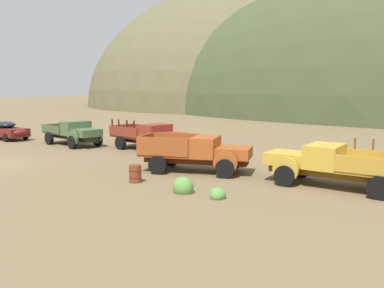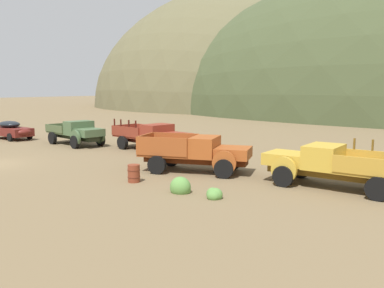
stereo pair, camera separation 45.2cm
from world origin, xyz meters
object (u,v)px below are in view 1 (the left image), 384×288
(car_oxblood, at_px, (7,130))
(truck_weathered_green, at_px, (76,133))
(truck_rust_red, at_px, (154,137))
(oil_drum_spare, at_px, (135,174))
(truck_oxide_orange, at_px, (203,153))
(truck_faded_yellow, at_px, (327,164))

(car_oxblood, distance_m, truck_weathered_green, 7.78)
(truck_rust_red, relative_size, oil_drum_spare, 7.86)
(truck_rust_red, height_order, truck_oxide_orange, truck_rust_red)
(car_oxblood, relative_size, oil_drum_spare, 5.72)
(truck_faded_yellow, xyz_separation_m, oil_drum_spare, (-7.69, -4.26, -0.59))
(truck_rust_red, bearing_deg, oil_drum_spare, -48.64)
(truck_oxide_orange, height_order, truck_faded_yellow, truck_faded_yellow)
(car_oxblood, height_order, truck_oxide_orange, truck_oxide_orange)
(truck_weathered_green, bearing_deg, truck_faded_yellow, 2.39)
(truck_weathered_green, bearing_deg, oil_drum_spare, -19.72)
(oil_drum_spare, bearing_deg, car_oxblood, 163.39)
(truck_weathered_green, distance_m, truck_faded_yellow, 19.83)
(truck_rust_red, distance_m, truck_faded_yellow, 13.50)
(oil_drum_spare, bearing_deg, truck_faded_yellow, 29.02)
(car_oxblood, height_order, truck_weathered_green, truck_weathered_green)
(truck_weathered_green, height_order, truck_oxide_orange, truck_oxide_orange)
(truck_oxide_orange, distance_m, truck_faded_yellow, 6.33)
(truck_oxide_orange, bearing_deg, truck_weathered_green, 149.40)
(car_oxblood, relative_size, truck_oxide_orange, 0.78)
(truck_oxide_orange, bearing_deg, oil_drum_spare, -128.43)
(car_oxblood, relative_size, truck_rust_red, 0.73)
(car_oxblood, height_order, truck_rust_red, truck_rust_red)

